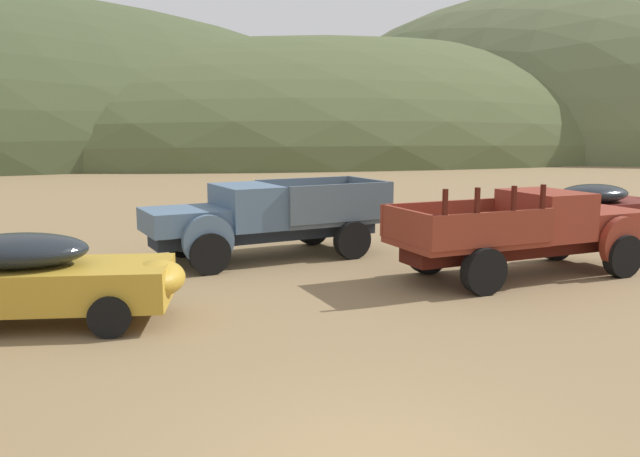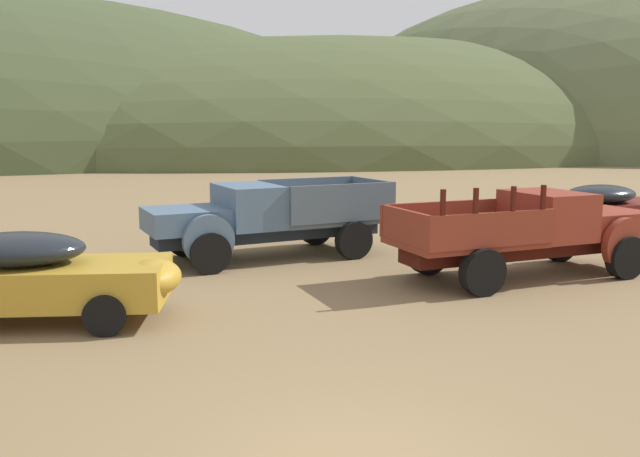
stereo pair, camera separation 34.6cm
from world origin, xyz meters
TOP-DOWN VIEW (x-y plane):
  - hill_far_right at (32.38, 65.07)m, footprint 103.67×58.22m
  - hill_center at (68.79, 66.45)m, footprint 86.24×86.87m
  - car_mustard at (-3.03, 6.45)m, footprint 4.96×2.91m
  - truck_chalk_blue at (1.77, 10.30)m, footprint 6.33×2.96m
  - truck_rust_red at (7.34, 6.28)m, footprint 6.27×2.43m
  - car_oxblood at (12.96, 9.96)m, footprint 4.74×2.24m
  - bush_lone_scrub at (12.15, 13.33)m, footprint 0.92×0.90m

SIDE VIEW (x-z plane):
  - hill_far_right at x=32.38m, z-range -13.08..13.08m
  - hill_center at x=68.79m, z-range -22.11..22.11m
  - bush_lone_scrub at x=12.15m, z-range -0.16..0.52m
  - car_mustard at x=-3.03m, z-range 0.03..1.60m
  - car_oxblood at x=12.96m, z-range 0.03..1.60m
  - truck_rust_red at x=7.34m, z-range -0.08..2.08m
  - truck_chalk_blue at x=1.77m, z-range 0.06..1.97m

